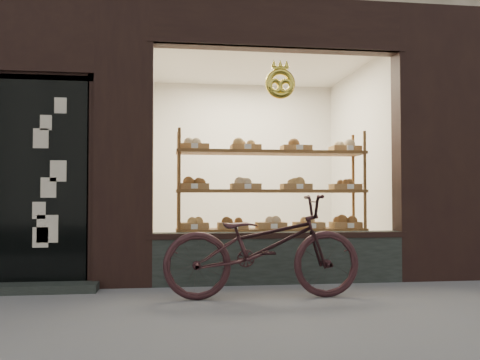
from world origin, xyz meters
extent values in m
plane|color=slate|center=(0.00, 0.00, 0.00)|extent=(90.00, 90.00, 0.00)
cube|color=#2D3432|center=(0.45, 2.12, 0.28)|extent=(2.70, 0.25, 0.55)
cube|color=black|center=(-2.00, 2.06, 1.10)|extent=(0.90, 0.04, 2.15)
cube|color=#2D3432|center=(-2.00, 1.90, 0.04)|extent=(1.15, 0.35, 0.08)
torus|color=yellow|center=(0.45, 2.02, 2.15)|extent=(0.33, 0.07, 0.33)
cube|color=brown|center=(0.45, 2.55, 0.05)|extent=(2.20, 0.45, 0.04)
cube|color=brown|center=(0.45, 2.55, 0.55)|extent=(2.20, 0.45, 0.03)
cube|color=brown|center=(0.45, 2.55, 1.00)|extent=(2.20, 0.45, 0.04)
cube|color=brown|center=(0.45, 2.55, 1.45)|extent=(2.20, 0.45, 0.04)
cylinder|color=brown|center=(-0.62, 2.35, 0.85)|extent=(0.04, 0.04, 1.70)
cylinder|color=brown|center=(1.52, 2.35, 0.85)|extent=(0.04, 0.04, 1.70)
cylinder|color=brown|center=(-0.62, 2.75, 0.85)|extent=(0.04, 0.04, 1.70)
cylinder|color=brown|center=(1.52, 2.75, 0.85)|extent=(0.04, 0.04, 1.70)
cube|color=#8E5F3B|center=(-0.45, 2.55, 0.60)|extent=(0.34, 0.24, 0.07)
sphere|color=olive|center=(-0.45, 2.55, 0.69)|extent=(0.11, 0.11, 0.11)
cube|color=white|center=(-0.45, 2.36, 0.60)|extent=(0.07, 0.01, 0.05)
cube|color=#8E5F3B|center=(0.00, 2.55, 0.60)|extent=(0.34, 0.24, 0.07)
sphere|color=brown|center=(0.00, 2.55, 0.69)|extent=(0.11, 0.11, 0.11)
cube|color=white|center=(0.00, 2.36, 0.60)|extent=(0.07, 0.01, 0.05)
cube|color=#8E5F3B|center=(0.45, 2.55, 0.60)|extent=(0.34, 0.24, 0.07)
sphere|color=tan|center=(0.45, 2.55, 0.69)|extent=(0.11, 0.11, 0.11)
cube|color=white|center=(0.45, 2.36, 0.60)|extent=(0.07, 0.01, 0.05)
cube|color=#8E5F3B|center=(0.90, 2.55, 0.60)|extent=(0.34, 0.24, 0.07)
sphere|color=olive|center=(0.90, 2.55, 0.69)|extent=(0.11, 0.11, 0.11)
cube|color=white|center=(0.90, 2.36, 0.60)|extent=(0.07, 0.01, 0.05)
cube|color=#8E5F3B|center=(1.35, 2.55, 0.60)|extent=(0.34, 0.24, 0.07)
sphere|color=brown|center=(1.35, 2.55, 0.69)|extent=(0.11, 0.11, 0.11)
cube|color=white|center=(1.35, 2.36, 0.60)|extent=(0.08, 0.01, 0.05)
cube|color=#8E5F3B|center=(-0.45, 2.55, 1.05)|extent=(0.34, 0.24, 0.07)
sphere|color=brown|center=(-0.45, 2.55, 1.14)|extent=(0.11, 0.11, 0.11)
cube|color=white|center=(-0.45, 2.36, 1.05)|extent=(0.07, 0.01, 0.06)
cube|color=#8E5F3B|center=(0.15, 2.55, 1.05)|extent=(0.34, 0.24, 0.07)
sphere|color=tan|center=(0.15, 2.55, 1.14)|extent=(0.11, 0.11, 0.11)
cube|color=white|center=(0.15, 2.36, 1.05)|extent=(0.08, 0.01, 0.06)
cube|color=#8E5F3B|center=(0.75, 2.55, 1.05)|extent=(0.34, 0.24, 0.07)
sphere|color=olive|center=(0.75, 2.55, 1.14)|extent=(0.11, 0.11, 0.11)
cube|color=white|center=(0.75, 2.36, 1.05)|extent=(0.07, 0.01, 0.06)
cube|color=#8E5F3B|center=(1.35, 2.55, 1.05)|extent=(0.34, 0.24, 0.07)
sphere|color=brown|center=(1.35, 2.55, 1.14)|extent=(0.11, 0.11, 0.11)
cube|color=white|center=(1.35, 2.36, 1.05)|extent=(0.08, 0.01, 0.06)
cube|color=#8E5F3B|center=(-0.45, 2.55, 1.50)|extent=(0.34, 0.24, 0.07)
sphere|color=tan|center=(-0.45, 2.55, 1.59)|extent=(0.11, 0.11, 0.11)
cube|color=white|center=(-0.45, 2.36, 1.50)|extent=(0.07, 0.01, 0.06)
cube|color=#8E5F3B|center=(0.15, 2.55, 1.50)|extent=(0.34, 0.24, 0.07)
sphere|color=olive|center=(0.15, 2.55, 1.59)|extent=(0.11, 0.11, 0.11)
cube|color=white|center=(0.15, 2.36, 1.50)|extent=(0.08, 0.01, 0.06)
cube|color=#8E5F3B|center=(0.75, 2.55, 1.50)|extent=(0.34, 0.24, 0.07)
sphere|color=brown|center=(0.75, 2.55, 1.59)|extent=(0.11, 0.11, 0.11)
cube|color=white|center=(0.75, 2.36, 1.50)|extent=(0.07, 0.01, 0.06)
cube|color=#8E5F3B|center=(1.35, 2.55, 1.50)|extent=(0.34, 0.24, 0.07)
sphere|color=tan|center=(1.35, 2.55, 1.59)|extent=(0.11, 0.11, 0.11)
cube|color=white|center=(1.35, 2.36, 1.50)|extent=(0.08, 0.01, 0.06)
imported|color=black|center=(0.12, 1.27, 0.48)|extent=(1.82, 0.66, 0.95)
camera|label=1|loc=(-0.76, -3.57, 0.91)|focal=40.00mm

